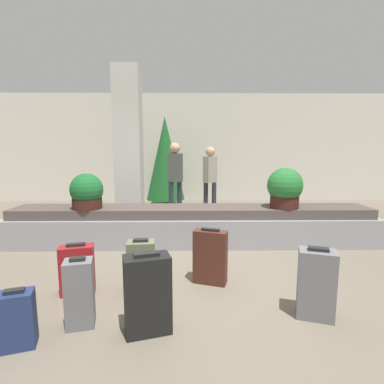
# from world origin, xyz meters

# --- Properties ---
(ground_plane) EXTENTS (18.00, 18.00, 0.00)m
(ground_plane) POSITION_xyz_m (0.00, 0.00, 0.00)
(ground_plane) COLOR #6B6051
(back_wall) EXTENTS (18.00, 0.06, 3.20)m
(back_wall) POSITION_xyz_m (0.00, 5.59, 1.60)
(back_wall) COLOR beige
(back_wall) RESTS_ON ground_plane
(carousel) EXTENTS (6.14, 0.81, 0.62)m
(carousel) POSITION_xyz_m (0.00, 1.37, 0.30)
(carousel) COLOR gray
(carousel) RESTS_ON ground_plane
(pillar) EXTENTS (0.52, 0.52, 3.20)m
(pillar) POSITION_xyz_m (-1.27, 2.64, 1.60)
(pillar) COLOR beige
(pillar) RESTS_ON ground_plane
(suitcase_0) EXTENTS (0.28, 0.25, 0.64)m
(suitcase_0) POSITION_xyz_m (-1.04, -1.01, 0.31)
(suitcase_0) COLOR slate
(suitcase_0) RESTS_ON ground_plane
(suitcase_1) EXTENTS (0.42, 0.28, 0.67)m
(suitcase_1) POSITION_xyz_m (0.19, -0.16, 0.32)
(suitcase_1) COLOR #472319
(suitcase_1) RESTS_ON ground_plane
(suitcase_2) EXTENTS (0.31, 0.25, 0.49)m
(suitcase_2) POSITION_xyz_m (-1.44, -1.30, 0.23)
(suitcase_2) COLOR navy
(suitcase_2) RESTS_ON ground_plane
(suitcase_3) EXTENTS (0.39, 0.26, 0.57)m
(suitcase_3) POSITION_xyz_m (-1.29, -0.39, 0.27)
(suitcase_3) COLOR maroon
(suitcase_3) RESTS_ON ground_plane
(suitcase_4) EXTENTS (0.44, 0.33, 0.72)m
(suitcase_4) POSITION_xyz_m (-0.42, -1.11, 0.35)
(suitcase_4) COLOR black
(suitcase_4) RESTS_ON ground_plane
(suitcase_5) EXTENTS (0.38, 0.32, 0.69)m
(suitcase_5) POSITION_xyz_m (1.14, -0.90, 0.33)
(suitcase_5) COLOR slate
(suitcase_5) RESTS_ON ground_plane
(suitcase_6) EXTENTS (0.32, 0.23, 0.60)m
(suitcase_6) POSITION_xyz_m (-0.59, -0.34, 0.29)
(suitcase_6) COLOR #5B6647
(suitcase_6) RESTS_ON ground_plane
(potted_plant_0) EXTENTS (0.57, 0.57, 0.66)m
(potted_plant_0) POSITION_xyz_m (1.51, 1.26, 0.95)
(potted_plant_0) COLOR #381914
(potted_plant_0) RESTS_ON carousel
(potted_plant_1) EXTENTS (0.52, 0.52, 0.57)m
(potted_plant_1) POSITION_xyz_m (-1.70, 1.25, 0.89)
(potted_plant_1) COLOR #381914
(potted_plant_1) RESTS_ON carousel
(traveler_0) EXTENTS (0.36, 0.27, 1.72)m
(traveler_0) POSITION_xyz_m (-0.36, 3.39, 1.03)
(traveler_0) COLOR #282833
(traveler_0) RESTS_ON ground_plane
(traveler_1) EXTENTS (0.36, 0.35, 1.63)m
(traveler_1) POSITION_xyz_m (0.47, 3.59, 0.97)
(traveler_1) COLOR #282833
(traveler_1) RESTS_ON ground_plane
(decorated_tree) EXTENTS (1.06, 1.06, 2.45)m
(decorated_tree) POSITION_xyz_m (-0.69, 4.77, 1.31)
(decorated_tree) COLOR #4C331E
(decorated_tree) RESTS_ON ground_plane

